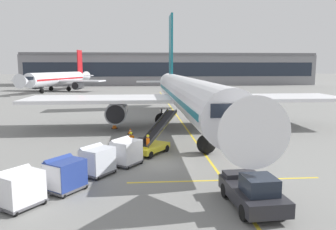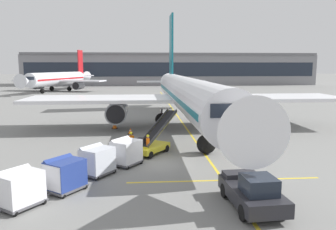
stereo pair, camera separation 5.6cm
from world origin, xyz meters
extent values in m
plane|color=slate|center=(0.00, 0.00, 0.00)|extent=(600.00, 600.00, 0.00)
cylinder|color=white|center=(3.84, 13.15, 3.90)|extent=(3.90, 35.91, 3.68)
cube|color=#146B7A|center=(3.84, 13.15, 3.90)|extent=(3.93, 34.47, 0.44)
cone|color=white|center=(3.96, -6.63, 3.90)|extent=(3.52, 3.70, 3.49)
cone|color=white|center=(3.71, 34.04, 4.17)|extent=(3.16, 5.91, 3.13)
cube|color=white|center=(-5.43, 13.99, 3.34)|extent=(17.09, 7.28, 0.36)
cylinder|color=#93969E|center=(-3.97, 13.28, 2.02)|extent=(2.31, 4.68, 2.28)
cylinder|color=black|center=(-3.95, 10.90, 2.02)|extent=(1.94, 0.13, 1.94)
cube|color=white|center=(13.09, 14.11, 3.34)|extent=(17.09, 7.28, 0.36)
cylinder|color=#93969E|center=(11.64, 13.38, 2.02)|extent=(2.31, 4.68, 2.28)
cylinder|color=black|center=(11.66, 11.00, 2.02)|extent=(1.94, 0.13, 1.94)
cube|color=#146B7A|center=(3.72, 32.56, 10.02)|extent=(0.31, 4.31, 10.77)
cube|color=white|center=(3.72, 32.27, 4.45)|extent=(11.61, 2.94, 0.20)
cube|color=#1E2633|center=(3.95, -4.06, 4.45)|extent=(2.59, 1.67, 0.81)
cylinder|color=#47474C|center=(3.91, 2.38, 1.42)|extent=(0.22, 0.22, 1.28)
sphere|color=black|center=(3.91, 2.38, 0.78)|extent=(1.56, 1.56, 1.56)
cylinder|color=#47474C|center=(1.07, 14.93, 1.42)|extent=(0.22, 0.22, 1.28)
sphere|color=black|center=(1.07, 14.93, 0.78)|extent=(1.56, 1.56, 1.56)
cylinder|color=#47474C|center=(6.59, 14.96, 1.42)|extent=(0.22, 0.22, 1.28)
sphere|color=black|center=(6.59, 14.96, 0.78)|extent=(1.56, 1.56, 1.56)
cube|color=gold|center=(-0.52, 2.67, 0.50)|extent=(3.27, 3.70, 0.44)
cube|color=black|center=(-1.35, 2.11, 1.07)|extent=(0.80, 0.81, 0.70)
cylinder|color=#333338|center=(-0.96, 2.67, 1.12)|extent=(0.08, 0.08, 0.80)
cube|color=gold|center=(0.13, 3.60, 1.89)|extent=(3.46, 4.37, 2.47)
cube|color=black|center=(0.13, 3.60, 1.98)|extent=(3.26, 4.17, 2.32)
cube|color=#333338|center=(0.49, 3.34, 2.01)|extent=(2.74, 3.84, 2.50)
cube|color=#333338|center=(-0.23, 3.85, 2.01)|extent=(2.74, 3.84, 2.50)
cylinder|color=black|center=(0.77, 3.22, 0.28)|extent=(0.49, 0.57, 0.56)
cylinder|color=black|center=(-0.44, 4.07, 0.28)|extent=(0.49, 0.57, 0.56)
cylinder|color=black|center=(-0.61, 1.27, 0.28)|extent=(0.49, 0.57, 0.56)
cylinder|color=black|center=(-1.81, 2.12, 0.28)|extent=(0.49, 0.57, 0.56)
cube|color=#515156|center=(-2.32, -0.24, 0.21)|extent=(2.47, 2.56, 0.12)
cylinder|color=#4C4C51|center=(-3.11, -1.34, 0.20)|extent=(0.46, 0.61, 0.07)
cube|color=silver|center=(-2.32, -0.24, 1.02)|extent=(2.33, 2.42, 1.50)
cube|color=silver|center=(-2.66, 0.00, 1.54)|extent=(1.74, 1.99, 0.74)
cube|color=silver|center=(-2.88, -1.02, 1.02)|extent=(1.19, 0.86, 1.38)
sphere|color=black|center=(-3.34, -0.49, 0.15)|extent=(0.30, 0.30, 0.30)
sphere|color=black|center=(-2.23, -1.29, 0.15)|extent=(0.30, 0.30, 0.30)
sphere|color=black|center=(-2.41, 0.81, 0.15)|extent=(0.30, 0.30, 0.30)
sphere|color=black|center=(-1.30, 0.01, 0.15)|extent=(0.30, 0.30, 0.30)
cube|color=#515156|center=(-4.07, -2.26, 0.21)|extent=(2.47, 2.56, 0.12)
cylinder|color=#4C4C51|center=(-4.86, -3.35, 0.20)|extent=(0.46, 0.61, 0.07)
cube|color=silver|center=(-4.07, -2.26, 1.02)|extent=(2.33, 2.42, 1.50)
cube|color=silver|center=(-4.41, -2.02, 1.54)|extent=(1.74, 1.99, 0.74)
cube|color=silver|center=(-4.63, -3.04, 1.02)|extent=(1.19, 0.86, 1.38)
sphere|color=black|center=(-5.09, -2.51, 0.15)|extent=(0.30, 0.30, 0.30)
sphere|color=black|center=(-3.99, -3.30, 0.15)|extent=(0.30, 0.30, 0.30)
sphere|color=black|center=(-4.16, -1.21, 0.15)|extent=(0.30, 0.30, 0.30)
sphere|color=black|center=(-3.05, -2.00, 0.15)|extent=(0.30, 0.30, 0.30)
cube|color=#515156|center=(-5.48, -4.93, 0.21)|extent=(2.47, 2.56, 0.12)
cylinder|color=#4C4C51|center=(-6.27, -6.03, 0.20)|extent=(0.46, 0.61, 0.07)
cube|color=navy|center=(-5.48, -4.93, 1.02)|extent=(2.33, 2.42, 1.50)
cube|color=navy|center=(-5.82, -4.69, 1.54)|extent=(1.74, 1.99, 0.74)
cube|color=silver|center=(-6.04, -5.72, 1.02)|extent=(1.19, 0.86, 1.38)
sphere|color=black|center=(-6.50, -5.19, 0.15)|extent=(0.30, 0.30, 0.30)
sphere|color=black|center=(-5.40, -5.98, 0.15)|extent=(0.30, 0.30, 0.30)
sphere|color=black|center=(-5.57, -3.89, 0.15)|extent=(0.30, 0.30, 0.30)
sphere|color=black|center=(-4.46, -4.68, 0.15)|extent=(0.30, 0.30, 0.30)
cube|color=#515156|center=(-7.21, -6.91, 0.21)|extent=(2.47, 2.56, 0.12)
cube|color=silver|center=(-7.21, -6.91, 1.02)|extent=(2.33, 2.42, 1.50)
cube|color=silver|center=(-7.54, -6.67, 1.54)|extent=(1.74, 1.99, 0.74)
cube|color=silver|center=(-7.77, -7.69, 1.02)|extent=(1.19, 0.86, 1.38)
sphere|color=black|center=(-7.12, -7.95, 0.15)|extent=(0.30, 0.30, 0.30)
sphere|color=black|center=(-7.30, -5.86, 0.15)|extent=(0.30, 0.30, 0.30)
sphere|color=black|center=(-6.19, -6.65, 0.15)|extent=(0.30, 0.30, 0.30)
cube|color=#232328|center=(4.21, -7.80, 0.68)|extent=(2.39, 4.53, 0.70)
cube|color=#1E2633|center=(4.26, -8.57, 1.43)|extent=(1.57, 1.64, 0.80)
cube|color=#28282D|center=(4.09, -6.15, 1.15)|extent=(1.85, 1.09, 0.24)
cylinder|color=black|center=(5.04, -6.38, 0.38)|extent=(0.33, 0.78, 0.76)
cylinder|color=black|center=(3.19, -6.50, 0.38)|extent=(0.33, 0.78, 0.76)
cylinder|color=black|center=(5.22, -9.10, 0.38)|extent=(0.33, 0.78, 0.76)
cylinder|color=black|center=(3.38, -9.22, 0.38)|extent=(0.33, 0.78, 0.76)
cylinder|color=#333847|center=(-2.44, -0.90, 0.43)|extent=(0.15, 0.15, 0.86)
cylinder|color=#333847|center=(-2.42, -1.08, 0.43)|extent=(0.15, 0.15, 0.86)
cube|color=yellow|center=(-2.43, -0.99, 1.15)|extent=(0.27, 0.40, 0.58)
cube|color=white|center=(-2.31, -0.98, 1.15)|extent=(0.04, 0.34, 0.08)
sphere|color=#9E7051|center=(-2.43, -0.99, 1.56)|extent=(0.21, 0.21, 0.21)
sphere|color=yellow|center=(-2.43, -0.99, 1.63)|extent=(0.23, 0.23, 0.23)
cylinder|color=yellow|center=(-2.45, -0.75, 1.10)|extent=(0.09, 0.09, 0.56)
cylinder|color=yellow|center=(-2.41, -1.23, 1.10)|extent=(0.09, 0.09, 0.56)
cylinder|color=#333847|center=(-0.78, 1.96, 0.43)|extent=(0.15, 0.15, 0.86)
cylinder|color=#333847|center=(-0.77, 1.78, 0.43)|extent=(0.15, 0.15, 0.86)
cube|color=orange|center=(-0.77, 1.87, 1.15)|extent=(0.26, 0.39, 0.58)
cube|color=white|center=(-0.65, 1.88, 1.15)|extent=(0.03, 0.34, 0.08)
sphere|color=#9E7051|center=(-0.77, 1.87, 1.56)|extent=(0.21, 0.21, 0.21)
sphere|color=yellow|center=(-0.77, 1.87, 1.63)|extent=(0.23, 0.23, 0.23)
cylinder|color=orange|center=(-0.79, 2.11, 1.10)|extent=(0.09, 0.09, 0.56)
cylinder|color=orange|center=(-0.76, 1.63, 1.10)|extent=(0.09, 0.09, 0.56)
cylinder|color=#514C42|center=(-2.17, 2.92, 0.43)|extent=(0.15, 0.15, 0.86)
cylinder|color=#514C42|center=(-2.02, 3.01, 0.43)|extent=(0.15, 0.15, 0.86)
cube|color=orange|center=(-2.10, 2.97, 1.15)|extent=(0.45, 0.41, 0.58)
cube|color=white|center=(-2.17, 3.07, 1.15)|extent=(0.29, 0.20, 0.08)
sphere|color=brown|center=(-2.10, 2.97, 1.56)|extent=(0.21, 0.21, 0.21)
sphere|color=yellow|center=(-2.10, 2.97, 1.63)|extent=(0.23, 0.23, 0.23)
cylinder|color=orange|center=(-2.30, 2.83, 1.10)|extent=(0.09, 0.09, 0.56)
cylinder|color=orange|center=(-1.90, 3.10, 1.10)|extent=(0.09, 0.09, 0.56)
cylinder|color=#514C42|center=(-3.22, 0.15, 0.43)|extent=(0.15, 0.15, 0.86)
cylinder|color=#514C42|center=(-3.40, 0.11, 0.43)|extent=(0.15, 0.15, 0.86)
cube|color=orange|center=(-3.31, 0.13, 1.15)|extent=(0.42, 0.31, 0.58)
cube|color=white|center=(-3.29, 0.01, 1.15)|extent=(0.34, 0.08, 0.08)
sphere|color=brown|center=(-3.31, 0.13, 1.56)|extent=(0.21, 0.21, 0.21)
sphere|color=yellow|center=(-3.31, 0.13, 1.63)|extent=(0.23, 0.23, 0.23)
cylinder|color=orange|center=(-3.08, 0.18, 1.10)|extent=(0.09, 0.09, 0.56)
cylinder|color=orange|center=(-3.55, 0.08, 1.10)|extent=(0.09, 0.09, 0.56)
cube|color=black|center=(-4.31, 13.80, 0.03)|extent=(0.68, 0.68, 0.05)
cone|color=orange|center=(-4.31, 13.80, 0.41)|extent=(0.54, 0.54, 0.71)
cylinder|color=white|center=(-4.31, 13.80, 0.44)|extent=(0.30, 0.30, 0.09)
cube|color=black|center=(-2.44, 10.59, 0.03)|extent=(0.57, 0.57, 0.05)
cone|color=orange|center=(-2.44, 10.59, 0.35)|extent=(0.46, 0.46, 0.60)
cylinder|color=white|center=(-2.44, 10.59, 0.38)|extent=(0.25, 0.25, 0.07)
cube|color=yellow|center=(3.77, 13.15, 0.00)|extent=(0.20, 110.00, 0.01)
cube|color=yellow|center=(3.84, -3.88, 0.00)|extent=(12.00, 0.20, 0.01)
cube|color=gray|center=(9.98, 108.56, 5.63)|extent=(109.39, 21.68, 11.26)
cube|color=#1E2633|center=(9.98, 97.67, 5.91)|extent=(106.11, 0.10, 5.07)
cube|color=slate|center=(9.98, 106.39, 11.61)|extent=(108.30, 18.43, 0.70)
cylinder|color=silver|center=(-25.06, 72.22, 3.55)|extent=(10.56, 26.41, 3.66)
cube|color=red|center=(-25.06, 72.22, 3.55)|extent=(10.31, 25.40, 0.44)
cone|color=silver|center=(-29.06, 57.74, 3.55)|extent=(4.33, 4.45, 3.48)
cone|color=silver|center=(-20.76, 87.76, 3.83)|extent=(4.56, 6.47, 3.11)
cube|color=silver|center=(-31.63, 74.72, 3.00)|extent=(13.49, 8.43, 0.36)
cylinder|color=#93969E|center=(-31.01, 74.00, 1.69)|extent=(3.10, 3.91, 2.27)
cylinder|color=black|center=(-31.48, 72.30, 1.69)|extent=(1.89, 0.63, 1.93)
cube|color=silver|center=(-18.13, 70.99, 3.00)|extent=(13.49, 8.43, 0.36)
cylinder|color=#93969E|center=(-19.03, 70.69, 1.69)|extent=(3.10, 3.91, 2.27)
cylinder|color=black|center=(-19.50, 68.99, 1.69)|extent=(1.89, 0.63, 1.93)
cube|color=red|center=(-21.15, 86.35, 8.24)|extent=(1.11, 3.13, 7.92)
cube|color=silver|center=(-21.23, 86.06, 4.10)|extent=(8.78, 4.31, 0.20)
cube|color=#1E2633|center=(-28.38, 60.21, 4.10)|extent=(2.91, 2.27, 0.80)
cylinder|color=#47474C|center=(-27.17, 64.59, 1.19)|extent=(0.22, 0.22, 1.07)
sphere|color=black|center=(-27.17, 64.59, 0.65)|extent=(1.31, 1.31, 1.31)
cylinder|color=#47474C|center=(-27.35, 74.22, 1.19)|extent=(0.22, 0.22, 1.07)
sphere|color=black|center=(-27.35, 74.22, 0.65)|extent=(1.31, 1.31, 1.31)
cylinder|color=#47474C|center=(-22.06, 72.76, 1.19)|extent=(0.22, 0.22, 1.07)
sphere|color=black|center=(-22.06, 72.76, 0.65)|extent=(1.31, 1.31, 1.31)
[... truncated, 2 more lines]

